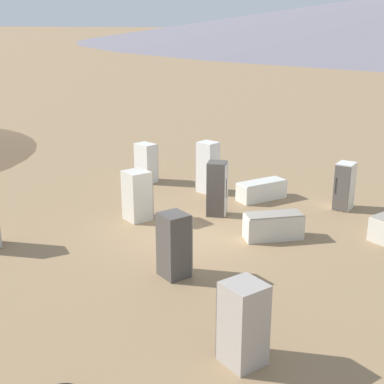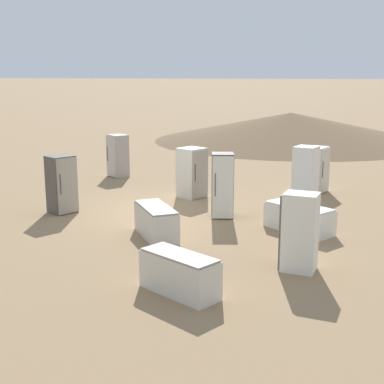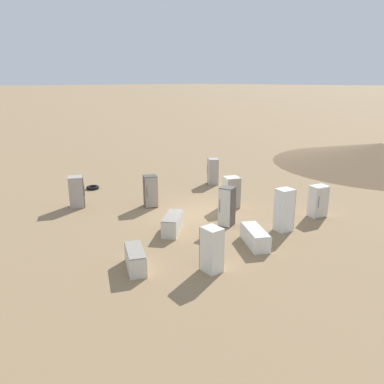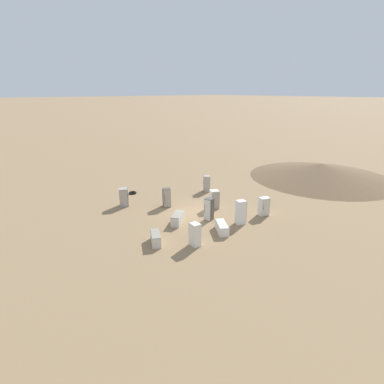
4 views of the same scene
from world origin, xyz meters
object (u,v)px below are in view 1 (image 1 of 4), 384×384
Objects in this scene: discarded_fridge_9 at (243,323)px; discarded_fridge_1 at (273,226)px; discarded_fridge_0 at (217,189)px; discarded_fridge_2 at (174,245)px; discarded_fridge_4 at (344,186)px; discarded_fridge_10 at (262,190)px; discarded_fridge_7 at (137,195)px; discarded_fridge_3 at (146,163)px; discarded_fridge_6 at (208,167)px.

discarded_fridge_1 is at bearing 40.80° from discarded_fridge_9.
discarded_fridge_0 is at bearing -153.13° from discarded_fridge_1.
discarded_fridge_0 is 4.63m from discarded_fridge_2.
discarded_fridge_9 is at bearing 96.54° from discarded_fridge_4.
discarded_fridge_2 is 1.03× the size of discarded_fridge_4.
discarded_fridge_4 is at bearing 38.40° from discarded_fridge_10.
discarded_fridge_7 is 4.75m from discarded_fridge_10.
discarded_fridge_1 is 3.65m from discarded_fridge_10.
discarded_fridge_3 is at bearing -134.82° from discarded_fridge_0.
discarded_fridge_4 is 2.90m from discarded_fridge_10.
discarded_fridge_7 is (-5.76, -3.98, 0.00)m from discarded_fridge_4.
discarded_fridge_6 is 1.01× the size of discarded_fridge_10.
discarded_fridge_3 is at bearing 102.12° from discarded_fridge_6.
discarded_fridge_1 is 1.14× the size of discarded_fridge_3.
discarded_fridge_7 is at bearing -122.08° from discarded_fridge_1.
discarded_fridge_9 is at bearing -14.23° from discarded_fridge_2.
discarded_fridge_1 is 0.92× the size of discarded_fridge_6.
discarded_fridge_0 reaches higher than discarded_fridge_2.
discarded_fridge_6 is 2.22m from discarded_fridge_10.
discarded_fridge_2 is 8.45m from discarded_fridge_3.
discarded_fridge_4 is at bearing 61.03° from discarded_fridge_7.
discarded_fridge_10 is (0.79, 2.20, -0.56)m from discarded_fridge_0.
discarded_fridge_3 is (-4.93, 6.87, -0.06)m from discarded_fridge_2.
discarded_fridge_1 is at bearing 95.29° from discarded_fridge_2.
discarded_fridge_6 is 1.18× the size of discarded_fridge_7.
discarded_fridge_9 is at bearing -17.91° from discarded_fridge_7.
discarded_fridge_0 is 1.10× the size of discarded_fridge_9.
discarded_fridge_7 is at bearing -44.70° from discarded_fridge_3.
discarded_fridge_0 is 2.62m from discarded_fridge_7.
discarded_fridge_2 reaches higher than discarded_fridge_1.
discarded_fridge_9 is at bearing -24.65° from discarded_fridge_1.
discarded_fridge_4 is at bearing 28.36° from discarded_fridge_9.
discarded_fridge_4 is 1.00× the size of discarded_fridge_7.
discarded_fridge_0 is 8.06m from discarded_fridge_9.
discarded_fridge_0 reaches higher than discarded_fridge_10.
discarded_fridge_10 is at bearing 78.28° from discarded_fridge_7.
discarded_fridge_6 is at bearing -163.48° from discarded_fridge_0.
discarded_fridge_6 is (-4.97, -0.31, 0.15)m from discarded_fridge_4.
discarded_fridge_2 is 1.07× the size of discarded_fridge_3.
discarded_fridge_9 is at bearing -39.79° from discarded_fridge_10.
discarded_fridge_7 is at bearing -176.76° from discarded_fridge_6.
discarded_fridge_4 is 0.84× the size of discarded_fridge_6.
discarded_fridge_1 is 4.48m from discarded_fridge_7.
discarded_fridge_4 is at bearing 108.70° from discarded_fridge_0.
discarded_fridge_4 reaches higher than discarded_fridge_3.
discarded_fridge_6 reaches higher than discarded_fridge_3.
discarded_fridge_0 is 2.62m from discarded_fridge_1.
discarded_fridge_6 is at bearing -145.52° from discarded_fridge_10.
discarded_fridge_2 is at bearing -19.31° from discarded_fridge_7.
discarded_fridge_10 is (-2.85, -0.26, -0.47)m from discarded_fridge_4.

